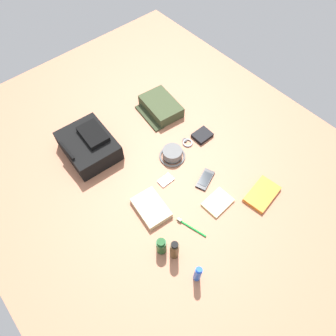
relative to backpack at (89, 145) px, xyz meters
name	(u,v)px	position (x,y,z in m)	size (l,w,h in m)	color
ground_plane	(168,173)	(-0.41, -0.25, -0.07)	(2.64, 2.02, 0.02)	#A5674A
backpack	(89,145)	(0.00, 0.00, 0.00)	(0.35, 0.29, 0.14)	black
toiletry_pouch	(160,107)	(-0.02, -0.53, -0.03)	(0.29, 0.25, 0.07)	#384228
bucket_hat	(172,154)	(-0.35, -0.34, -0.03)	(0.15, 0.15, 0.06)	slate
deodorant_spray	(198,274)	(-0.94, 0.03, 0.01)	(0.03, 0.03, 0.15)	blue
cologne_bottle	(174,250)	(-0.79, 0.04, 0.01)	(0.04, 0.04, 0.15)	#473319
shampoo_bottle	(161,246)	(-0.73, 0.07, -0.01)	(0.05, 0.05, 0.12)	#19471E
paperback_novel	(262,194)	(-0.86, -0.54, -0.05)	(0.15, 0.21, 0.02)	orange
cell_phone	(205,179)	(-0.59, -0.37, -0.05)	(0.10, 0.15, 0.01)	black
media_player	(166,180)	(-0.45, -0.20, -0.06)	(0.05, 0.08, 0.01)	#B7B7BC
wristwatch	(187,142)	(-0.33, -0.48, -0.06)	(0.07, 0.06, 0.01)	#99999E
toothbrush	(190,226)	(-0.73, -0.12, -0.05)	(0.17, 0.06, 0.02)	#198C33
wallet	(202,135)	(-0.35, -0.58, -0.05)	(0.09, 0.11, 0.02)	black
notepad	(218,202)	(-0.73, -0.32, -0.05)	(0.11, 0.15, 0.02)	beige
folded_towel	(151,208)	(-0.53, -0.03, -0.04)	(0.20, 0.14, 0.04)	#C6B289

